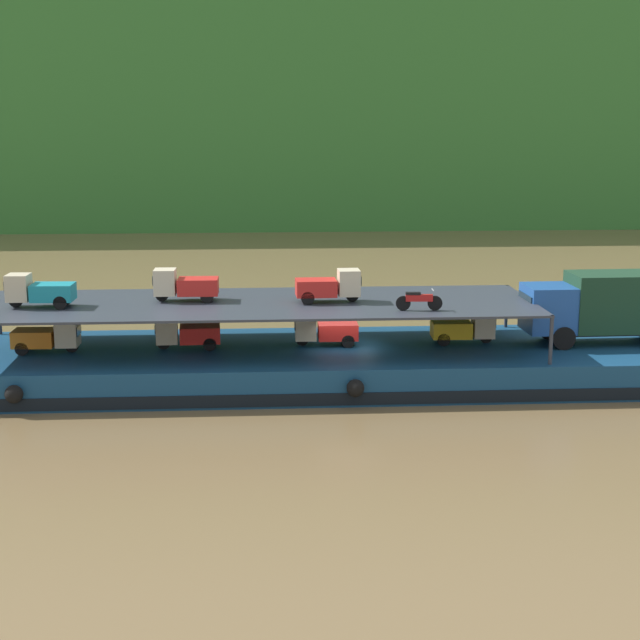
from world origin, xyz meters
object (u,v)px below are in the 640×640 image
Objects in this scene: mini_truck_upper_mid at (185,285)px; covered_lorry at (607,305)px; cargo_barge at (346,364)px; mini_truck_upper_fore at (329,286)px; motorcycle_upper_port at (419,300)px; mini_truck_lower_stern at (48,336)px; mini_truck_lower_fore at (464,328)px; mini_truck_lower_mid at (325,330)px; mini_truck_upper_stern at (39,291)px; mini_truck_lower_aft at (187,333)px.

covered_lorry is at bearing -1.77° from mini_truck_upper_mid.
cargo_barge is 11.83× the size of mini_truck_upper_fore.
mini_truck_lower_stern is at bearing 172.65° from motorcycle_upper_port.
mini_truck_lower_fore is (5.22, 0.38, 1.44)m from cargo_barge.
mini_truck_lower_mid is 1.45× the size of motorcycle_upper_port.
cargo_barge is 11.82× the size of mini_truck_lower_stern.
motorcycle_upper_port reaches higher than mini_truck_lower_fore.
mini_truck_lower_mid is 4.77m from motorcycle_upper_port.
mini_truck_upper_stern is at bearing -178.97° from covered_lorry.
mini_truck_upper_stern reaches higher than mini_truck_lower_stern.
mini_truck_upper_stern reaches higher than mini_truck_lower_mid.
mini_truck_lower_mid is at bearing -1.61° from mini_truck_upper_mid.
mini_truck_lower_stern is at bearing -177.29° from mini_truck_lower_mid.
mini_truck_upper_mid is at bearing 7.18° from mini_truck_lower_stern.
mini_truck_upper_mid is 0.99× the size of mini_truck_upper_fore.
covered_lorry is 12.33m from mini_truck_lower_mid.
mini_truck_lower_mid reaches higher than cargo_barge.
mini_truck_lower_fore is (12.03, 0.22, 0.00)m from mini_truck_lower_aft.
cargo_barge is at bearing -4.68° from mini_truck_upper_mid.
mini_truck_lower_fore is at bearing 45.80° from motorcycle_upper_port.
cargo_barge is at bearing 0.73° from mini_truck_lower_stern.
covered_lorry reaches higher than motorcycle_upper_port.
mini_truck_lower_fore is at bearing 1.05° from mini_truck_lower_aft.
mini_truck_lower_aft is 10.00m from motorcycle_upper_port.
mini_truck_lower_stern is at bearing -179.27° from cargo_barge.
mini_truck_upper_stern is 1.01× the size of mini_truck_upper_mid.
mini_truck_lower_aft is at bearing 5.75° from mini_truck_upper_stern.
mini_truck_lower_stern is 17.82m from mini_truck_lower_fore.
mini_truck_upper_stern is (-24.17, -0.43, 1.00)m from covered_lorry.
mini_truck_upper_mid is (-18.26, 0.57, 1.00)m from covered_lorry.
motorcycle_upper_port is (-8.64, -2.14, 0.74)m from covered_lorry.
motorcycle_upper_port is (15.36, -1.98, 1.74)m from mini_truck_lower_stern.
mini_truck_upper_mid is at bearing 175.32° from cargo_barge.
mini_truck_lower_aft is 6.41m from mini_truck_upper_fore.
cargo_barge is 4.73m from motorcycle_upper_port.
cargo_barge is at bearing -1.37° from mini_truck_lower_aft.
motorcycle_upper_port reaches higher than mini_truck_lower_stern.
mini_truck_upper_fore reaches higher than covered_lorry.
mini_truck_lower_stern is 5.79m from mini_truck_lower_aft.
mini_truck_upper_mid is at bearing 178.39° from mini_truck_lower_mid.
mini_truck_lower_stern is 1.00× the size of mini_truck_lower_fore.
mini_truck_lower_fore is 1.00× the size of mini_truck_upper_stern.
covered_lorry is (11.40, -0.00, 2.45)m from cargo_barge.
mini_truck_upper_stern reaches higher than mini_truck_lower_fore.
mini_truck_lower_fore is 1.01× the size of mini_truck_upper_mid.
mini_truck_lower_aft is 1.01× the size of mini_truck_lower_fore.
mini_truck_upper_mid reaches higher than mini_truck_lower_aft.
mini_truck_upper_fore reaches higher than cargo_barge.
mini_truck_lower_stern and mini_truck_lower_aft have the same top height.
motorcycle_upper_port is at bearing -6.26° from mini_truck_upper_stern.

